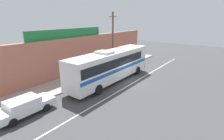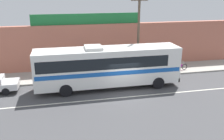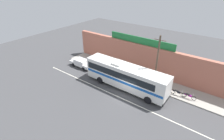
{
  "view_description": "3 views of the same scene",
  "coord_description": "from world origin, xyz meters",
  "px_view_note": "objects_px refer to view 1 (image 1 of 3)",
  "views": [
    {
      "loc": [
        -16.51,
        -9.92,
        7.21
      ],
      "look_at": [
        -0.98,
        1.56,
        1.34
      ],
      "focal_mm": 27.76,
      "sensor_mm": 36.0,
      "label": 1
    },
    {
      "loc": [
        -5.02,
        -18.13,
        8.32
      ],
      "look_at": [
        -0.56,
        2.63,
        1.22
      ],
      "focal_mm": 39.16,
      "sensor_mm": 36.0,
      "label": 2
    },
    {
      "loc": [
        9.67,
        -16.08,
        14.32
      ],
      "look_at": [
        -3.85,
        2.01,
        1.85
      ],
      "focal_mm": 27.43,
      "sensor_mm": 36.0,
      "label": 3
    }
  ],
  "objects_px": {
    "intercity_bus": "(111,65)",
    "parked_car": "(24,106)",
    "pedestrian_by_curb": "(100,63)",
    "motorcycle_orange": "(124,62)",
    "utility_pole": "(113,41)",
    "motorcycle_red": "(128,60)"
  },
  "relations": [
    {
      "from": "intercity_bus",
      "to": "pedestrian_by_curb",
      "type": "relative_size",
      "value": 7.08
    },
    {
      "from": "motorcycle_red",
      "to": "pedestrian_by_curb",
      "type": "distance_m",
      "value": 5.94
    },
    {
      "from": "pedestrian_by_curb",
      "to": "motorcycle_orange",
      "type": "bearing_deg",
      "value": -12.51
    },
    {
      "from": "motorcycle_red",
      "to": "motorcycle_orange",
      "type": "height_order",
      "value": "same"
    },
    {
      "from": "utility_pole",
      "to": "intercity_bus",
      "type": "bearing_deg",
      "value": -146.84
    },
    {
      "from": "utility_pole",
      "to": "motorcycle_red",
      "type": "bearing_deg",
      "value": 5.81
    },
    {
      "from": "pedestrian_by_curb",
      "to": "parked_car",
      "type": "bearing_deg",
      "value": -167.65
    },
    {
      "from": "parked_car",
      "to": "utility_pole",
      "type": "relative_size",
      "value": 0.57
    },
    {
      "from": "parked_car",
      "to": "motorcycle_red",
      "type": "xyz_separation_m",
      "value": [
        18.02,
        1.81,
        -0.17
      ]
    },
    {
      "from": "parked_car",
      "to": "motorcycle_orange",
      "type": "bearing_deg",
      "value": 5.77
    },
    {
      "from": "utility_pole",
      "to": "motorcycle_orange",
      "type": "height_order",
      "value": "utility_pole"
    },
    {
      "from": "motorcycle_orange",
      "to": "pedestrian_by_curb",
      "type": "distance_m",
      "value": 4.59
    },
    {
      "from": "intercity_bus",
      "to": "parked_car",
      "type": "relative_size",
      "value": 2.77
    },
    {
      "from": "intercity_bus",
      "to": "pedestrian_by_curb",
      "type": "distance_m",
      "value": 4.42
    },
    {
      "from": "utility_pole",
      "to": "pedestrian_by_curb",
      "type": "xyz_separation_m",
      "value": [
        -1.08,
        1.33,
        -3.0
      ]
    },
    {
      "from": "intercity_bus",
      "to": "parked_car",
      "type": "distance_m",
      "value": 9.91
    },
    {
      "from": "motorcycle_orange",
      "to": "utility_pole",
      "type": "bearing_deg",
      "value": -174.09
    },
    {
      "from": "utility_pole",
      "to": "motorcycle_orange",
      "type": "bearing_deg",
      "value": 5.91
    },
    {
      "from": "motorcycle_red",
      "to": "pedestrian_by_curb",
      "type": "xyz_separation_m",
      "value": [
        -5.85,
        0.85,
        0.6
      ]
    },
    {
      "from": "parked_car",
      "to": "motorcycle_red",
      "type": "height_order",
      "value": "parked_car"
    },
    {
      "from": "utility_pole",
      "to": "pedestrian_by_curb",
      "type": "bearing_deg",
      "value": 128.95
    },
    {
      "from": "parked_car",
      "to": "utility_pole",
      "type": "bearing_deg",
      "value": 5.73
    }
  ]
}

